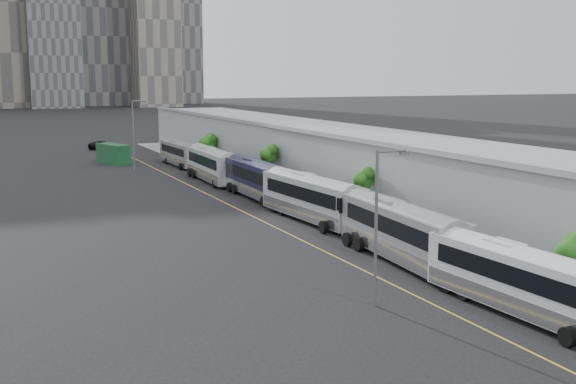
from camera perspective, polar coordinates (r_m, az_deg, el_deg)
sidewalk at (r=61.49m, az=9.98°, el=-2.82°), size 10.00×170.00×0.12m
lane_line at (r=56.43m, az=1.07°, el=-3.81°), size 0.12×160.00×0.02m
depot at (r=63.17m, az=13.08°, el=0.58°), size 12.45×160.40×7.20m
bus_2 at (r=40.80m, az=17.97°, el=-7.10°), size 3.26×12.81×3.71m
bus_3 at (r=50.46m, az=8.97°, el=-3.50°), size 3.76×14.06×4.06m
bus_4 at (r=63.46m, az=1.89°, el=-0.79°), size 3.72×14.07×4.07m
bus_5 at (r=75.38m, az=-2.39°, el=0.77°), size 3.04×13.75×4.01m
bus_6 at (r=87.83m, az=-5.97°, el=1.94°), size 3.19×13.94×4.05m
bus_7 at (r=103.77m, az=-8.50°, el=2.87°), size 2.83×12.20×3.54m
tree_1 at (r=43.62m, az=21.47°, el=-4.41°), size 2.00×2.00×3.94m
tree_2 at (r=62.30m, az=5.93°, el=0.92°), size 1.61×1.61×4.66m
tree_3 at (r=80.96m, az=-1.54°, el=2.94°), size 1.84×1.84×4.87m
tree_4 at (r=101.42m, az=-6.36°, el=3.90°), size 2.25×2.25×4.62m
street_lamp_near at (r=39.84m, az=7.22°, el=-1.95°), size 2.04×0.22×8.73m
street_lamp_far at (r=98.36m, az=-12.02°, el=4.74°), size 2.04×0.22×9.49m
shipping_container at (r=108.03m, az=-13.65°, el=2.93°), size 4.04×6.68×2.89m
suv at (r=128.23m, az=-14.40°, el=3.56°), size 4.88×6.43×1.62m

